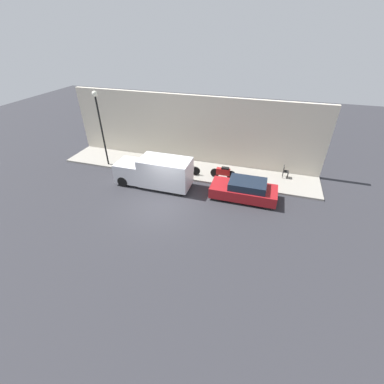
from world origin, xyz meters
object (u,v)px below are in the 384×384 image
object	(u,v)px
cafe_chair	(285,171)
scooter_silver	(188,169)
parked_car	(244,190)
motorcycle_red	(223,172)
delivery_van	(155,172)
streetlamp	(99,117)

from	to	relation	value
cafe_chair	scooter_silver	bearing A→B (deg)	102.41
parked_car	scooter_silver	bearing A→B (deg)	66.96
motorcycle_red	cafe_chair	size ratio (longest dim) A/B	2.06
delivery_van	cafe_chair	bearing A→B (deg)	-67.66
parked_car	delivery_van	size ratio (longest dim) A/B	0.80
scooter_silver	cafe_chair	distance (m)	6.90
streetlamp	parked_car	bearing A→B (deg)	-97.85
scooter_silver	streetlamp	xyz separation A→B (m)	(-0.35, 6.46, 3.32)
streetlamp	cafe_chair	bearing A→B (deg)	-82.11
parked_car	streetlamp	world-z (taller)	streetlamp
delivery_van	motorcycle_red	xyz separation A→B (m)	(2.11, -4.29, -0.46)
streetlamp	cafe_chair	distance (m)	13.71
parked_car	scooter_silver	xyz separation A→B (m)	(1.83, 4.29, -0.08)
parked_car	streetlamp	size ratio (longest dim) A/B	0.75
delivery_van	scooter_silver	xyz separation A→B (m)	(1.99, -1.71, -0.50)
streetlamp	cafe_chair	size ratio (longest dim) A/B	6.25
delivery_van	streetlamp	size ratio (longest dim) A/B	0.94
motorcycle_red	streetlamp	distance (m)	9.62
parked_car	motorcycle_red	world-z (taller)	parked_car
motorcycle_red	cafe_chair	distance (m)	4.38
parked_car	streetlamp	bearing A→B (deg)	82.15
parked_car	scooter_silver	world-z (taller)	parked_car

